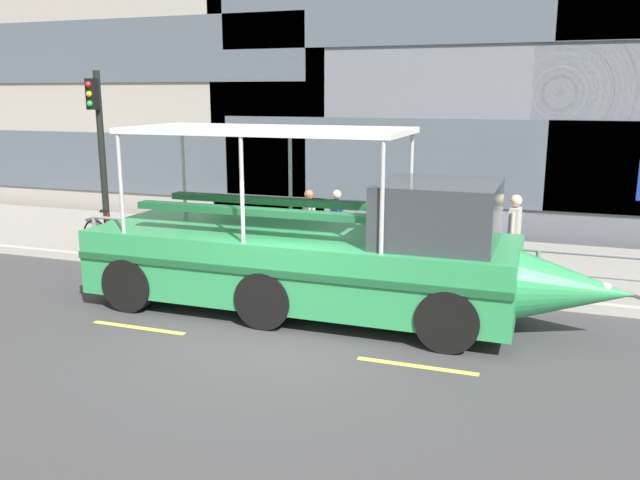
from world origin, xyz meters
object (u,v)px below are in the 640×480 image
object	(u,v)px
pedestrian_mid_left	(337,216)
pedestrian_mid_right	(309,217)
duck_tour_boat	(327,255)
traffic_light_pole	(100,142)
pedestrian_near_bow	(514,229)
leaned_bicycle	(113,234)

from	to	relation	value
pedestrian_mid_left	pedestrian_mid_right	bearing A→B (deg)	-135.58
duck_tour_boat	pedestrian_mid_right	size ratio (longest dim) A/B	6.04
traffic_light_pole	pedestrian_near_bow	xyz separation A→B (m)	(9.72, 0.28, -1.52)
duck_tour_boat	pedestrian_mid_right	distance (m)	3.37
duck_tour_boat	pedestrian_mid_left	xyz separation A→B (m)	(-0.98, 3.52, 0.03)
traffic_light_pole	pedestrian_near_bow	world-z (taller)	traffic_light_pole
pedestrian_mid_left	pedestrian_mid_right	size ratio (longest dim) A/B	0.97
duck_tour_boat	pedestrian_mid_left	bearing A→B (deg)	105.54
pedestrian_mid_left	pedestrian_mid_right	xyz separation A→B (m)	(-0.50, -0.49, 0.03)
pedestrian_mid_right	leaned_bicycle	bearing A→B (deg)	-170.83
pedestrian_near_bow	pedestrian_mid_left	distance (m)	4.09
duck_tour_boat	pedestrian_mid_left	distance (m)	3.66
traffic_light_pole	pedestrian_mid_right	xyz separation A→B (m)	(5.19, 0.54, -1.61)
duck_tour_boat	pedestrian_mid_right	xyz separation A→B (m)	(-1.48, 3.03, 0.06)
duck_tour_boat	pedestrian_mid_left	world-z (taller)	duck_tour_boat
leaned_bicycle	pedestrian_near_bow	world-z (taller)	pedestrian_near_bow
leaned_bicycle	pedestrian_mid_left	size ratio (longest dim) A/B	1.13
pedestrian_mid_right	pedestrian_near_bow	bearing A→B (deg)	-3.33
pedestrian_mid_left	duck_tour_boat	bearing A→B (deg)	-74.46
pedestrian_mid_left	pedestrian_near_bow	bearing A→B (deg)	-10.66
leaned_bicycle	pedestrian_near_bow	bearing A→B (deg)	3.15
leaned_bicycle	traffic_light_pole	bearing A→B (deg)	148.60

